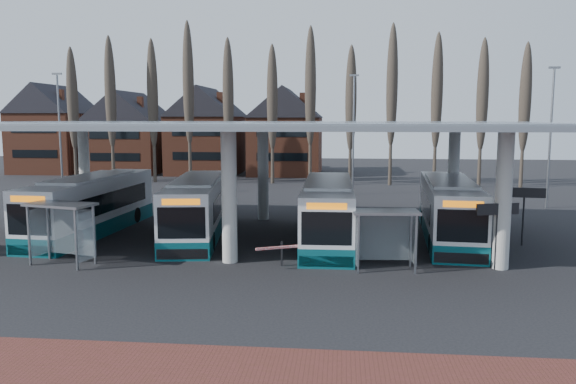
# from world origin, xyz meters

# --- Properties ---
(ground) EXTENTS (140.00, 140.00, 0.00)m
(ground) POSITION_xyz_m (0.00, 0.00, 0.00)
(ground) COLOR black
(ground) RESTS_ON ground
(station_canopy) EXTENTS (32.00, 16.00, 6.34)m
(station_canopy) POSITION_xyz_m (0.00, 8.00, 5.68)
(station_canopy) COLOR beige
(station_canopy) RESTS_ON ground
(poplar_row) EXTENTS (45.10, 1.10, 14.50)m
(poplar_row) POSITION_xyz_m (0.00, 33.00, 8.78)
(poplar_row) COLOR #473D33
(poplar_row) RESTS_ON ground
(townhouse_row) EXTENTS (36.80, 10.30, 12.25)m
(townhouse_row) POSITION_xyz_m (-15.75, 44.00, 5.94)
(townhouse_row) COLOR brown
(townhouse_row) RESTS_ON ground
(lamp_post_a) EXTENTS (0.80, 0.16, 10.17)m
(lamp_post_a) POSITION_xyz_m (-18.00, 22.00, 5.34)
(lamp_post_a) COLOR slate
(lamp_post_a) RESTS_ON ground
(lamp_post_b) EXTENTS (0.80, 0.16, 10.17)m
(lamp_post_b) POSITION_xyz_m (6.00, 26.00, 5.34)
(lamp_post_b) COLOR slate
(lamp_post_b) RESTS_ON ground
(lamp_post_c) EXTENTS (0.80, 0.16, 10.17)m
(lamp_post_c) POSITION_xyz_m (20.00, 20.00, 5.34)
(lamp_post_c) COLOR slate
(lamp_post_c) RESTS_ON ground
(bus_0) EXTENTS (3.14, 11.93, 3.28)m
(bus_0) POSITION_xyz_m (-9.18, 8.32, 1.55)
(bus_0) COLOR silver
(bus_0) RESTS_ON ground
(bus_1) EXTENTS (3.98, 11.90, 3.25)m
(bus_1) POSITION_xyz_m (-2.96, 8.21, 1.53)
(bus_1) COLOR silver
(bus_1) RESTS_ON ground
(bus_2) EXTENTS (2.67, 11.76, 3.26)m
(bus_2) POSITION_xyz_m (4.34, 7.57, 1.54)
(bus_2) COLOR silver
(bus_2) RESTS_ON ground
(bus_3) EXTENTS (3.50, 11.89, 3.26)m
(bus_3) POSITION_xyz_m (10.90, 8.70, 1.54)
(bus_3) COLOR silver
(bus_3) RESTS_ON ground
(shelter_1) EXTENTS (3.28, 2.18, 2.79)m
(shelter_1) POSITION_xyz_m (-7.36, 1.48, 2.03)
(shelter_1) COLOR gray
(shelter_1) RESTS_ON ground
(shelter_2) EXTENTS (2.90, 1.59, 2.61)m
(shelter_2) POSITION_xyz_m (6.94, 1.91, 1.90)
(shelter_2) COLOR gray
(shelter_2) RESTS_ON ground
(info_sign_0) EXTENTS (1.91, 0.65, 2.91)m
(info_sign_0) POSITION_xyz_m (11.73, 2.31, 2.44)
(info_sign_0) COLOR black
(info_sign_0) RESTS_ON ground
(info_sign_1) EXTENTS (2.02, 0.37, 3.01)m
(info_sign_1) POSITION_xyz_m (14.36, 7.21, 2.53)
(info_sign_1) COLOR black
(info_sign_1) RESTS_ON ground
(barrier) EXTENTS (2.07, 1.06, 1.12)m
(barrier) POSITION_xyz_m (2.43, 1.63, 0.87)
(barrier) COLOR black
(barrier) RESTS_ON ground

